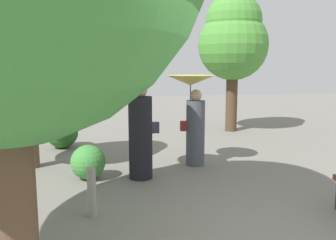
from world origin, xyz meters
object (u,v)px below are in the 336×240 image
Objects in this scene: person_right at (193,107)px; path_marker_post at (92,192)px; tree_mid_left at (26,49)px; person_left at (136,100)px; tree_near_right at (233,38)px.

path_marker_post is (-2.01, -2.22, -0.87)m from person_right.
person_right is 2.68× the size of path_marker_post.
path_marker_post is at bearing -65.40° from tree_mid_left.
person_right reaches higher than path_marker_post.
person_left is 0.60× the size of tree_mid_left.
tree_near_right reaches higher than path_marker_post.
tree_near_right is (3.40, 4.19, 1.41)m from person_left.
tree_near_right is at bearing -43.33° from person_left.
person_left is 1.41m from person_right.
path_marker_post is (1.23, -2.68, -2.01)m from tree_mid_left.
person_right is at bearing -8.10° from tree_mid_left.
person_left is 2.06m from path_marker_post.
person_left is at bearing -129.08° from tree_near_right.
person_left is at bearing 114.21° from person_right.
person_left is 0.51× the size of tree_near_right.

